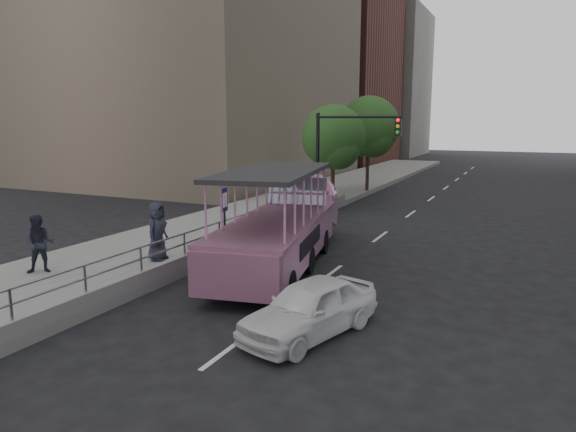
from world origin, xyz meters
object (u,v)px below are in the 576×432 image
Objects in this scene: street_tree_far at (370,129)px; pedestrian_near at (157,236)px; pedestrian_far at (157,231)px; traffic_signal at (341,149)px; duck_boat at (284,227)px; street_tree_near at (334,140)px; parking_sign at (225,214)px; pedestrian_mid at (40,244)px; car at (310,308)px.

pedestrian_near is at bearing -93.37° from street_tree_far.
traffic_signal is at bearing -24.12° from pedestrian_far.
street_tree_far is at bearing 97.13° from duck_boat.
street_tree_near is at bearing -91.91° from street_tree_far.
street_tree_far reaches higher than parking_sign.
parking_sign is (1.27, 2.07, 0.47)m from pedestrian_near.
pedestrian_near is 10.96m from traffic_signal.
parking_sign is at bearing -89.66° from street_tree_far.
pedestrian_far is 0.76× the size of parking_sign.
traffic_signal reaches higher than pedestrian_near.
street_tree_near is 0.89× the size of street_tree_far.
traffic_signal is (-0.75, 7.76, 2.27)m from duck_boat.
street_tree_far is (0.20, 6.00, 0.49)m from street_tree_near.
pedestrian_mid is 3.48m from pedestrian_far.
car is 2.11× the size of pedestrian_mid.
pedestrian_mid is (-5.63, -5.19, -0.04)m from duck_boat.
parking_sign is (1.35, 1.97, 0.35)m from pedestrian_far.
street_tree_far reaches higher than pedestrian_mid.
pedestrian_far is at bearing -93.63° from street_tree_far.
pedestrian_mid reaches higher than car.
traffic_signal is 0.91× the size of street_tree_near.
duck_boat reaches higher than pedestrian_mid.
pedestrian_mid is 0.70× the size of parking_sign.
pedestrian_mid is 0.34× the size of traffic_signal.
pedestrian_far is (2.23, 2.66, 0.07)m from pedestrian_mid.
pedestrian_mid is at bearing -164.06° from car.
parking_sign is 11.96m from street_tree_near.
traffic_signal is at bearing 123.57° from car.
parking_sign is (3.59, 4.63, 0.42)m from pedestrian_mid.
pedestrian_near is 0.67× the size of parking_sign.
traffic_signal is at bearing 30.29° from pedestrian_mid.
pedestrian_far is at bearing 173.87° from car.
pedestrian_far reaches higher than car.
street_tree_near is (-2.35, 11.19, 2.59)m from duck_boat.
parking_sign reaches higher than pedestrian_far.
duck_boat is 6.23m from car.
traffic_signal reaches higher than duck_boat.
traffic_signal is (2.65, 10.29, 2.24)m from pedestrian_far.
street_tree_far is at bearing 42.09° from pedestrian_mid.
duck_boat is 1.79× the size of street_tree_near.
pedestrian_near is 2.47m from parking_sign.
street_tree_far reaches higher than traffic_signal.
duck_boat is at bearing -33.14° from pedestrian_near.
duck_boat is 2.15m from parking_sign.
street_tree_near is (-1.60, 3.43, 0.32)m from traffic_signal.
traffic_signal is 9.57m from street_tree_far.
car is 7.07m from pedestrian_near.
traffic_signal is at bearing -65.02° from street_tree_near.
parking_sign is at bearing -44.23° from pedestrian_far.
pedestrian_near is at bearing -103.87° from traffic_signal.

